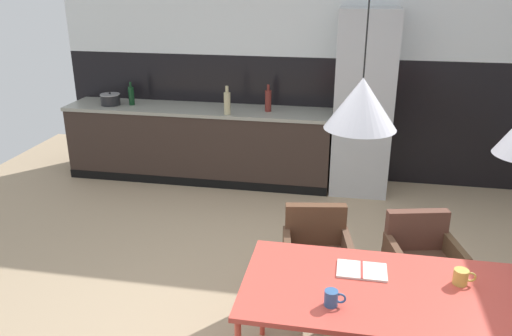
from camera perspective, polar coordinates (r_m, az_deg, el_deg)
ground_plane at (r=3.83m, az=1.28°, el=-17.37°), size 8.11×8.11×0.00m
back_wall_splashback_dark at (r=6.27m, az=6.01°, el=5.62°), size 6.08×0.12×1.47m
kitchen_counter at (r=6.25m, az=-6.39°, el=2.77°), size 3.20×0.63×0.89m
refrigerator_column at (r=5.83m, az=11.94°, el=7.08°), size 0.64×0.60×2.05m
dining_table at (r=3.06m, az=17.89°, el=-13.76°), size 1.99×0.83×0.72m
armchair_head_of_table at (r=3.92m, az=17.99°, el=-8.80°), size 0.57×0.57×0.76m
armchair_by_stool at (r=3.82m, az=6.79°, el=-8.55°), size 0.55×0.54×0.77m
open_book at (r=3.14m, az=11.77°, el=-11.16°), size 0.29×0.20×0.02m
mug_short_terracotta at (r=2.81m, az=8.50°, el=-14.22°), size 0.12×0.07×0.09m
mug_white_ceramic at (r=3.16m, az=22.02°, el=-11.24°), size 0.13×0.08×0.09m
cooking_pot at (r=6.46m, az=-16.01°, el=7.40°), size 0.24×0.24×0.16m
bottle_spice_small at (r=5.90m, az=1.37°, el=7.60°), size 0.07×0.07×0.31m
bottle_oil_tall at (r=5.77m, az=-3.25°, el=7.33°), size 0.07×0.07×0.32m
bottle_vinegar_dark at (r=6.38m, az=-13.80°, el=7.90°), size 0.07×0.07×0.28m
pendant_lamp_over_table_near at (r=2.60m, az=11.74°, el=7.12°), size 0.37×0.37×1.25m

